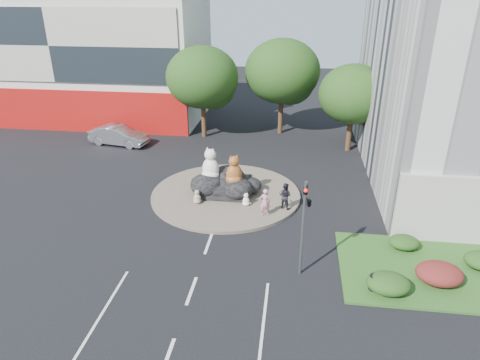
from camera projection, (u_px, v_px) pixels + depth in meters
The scene contains 21 objects.
ground at pixel (192, 291), 19.93m from camera, with size 120.00×120.00×0.00m, color black.
roundabout_island at pixel (226, 194), 28.90m from camera, with size 10.00×10.00×0.20m, color brown.
rock_plinth at pixel (226, 187), 28.67m from camera, with size 3.20×2.60×0.90m, color black, non-canonical shape.
shophouse_block at pixel (83, 56), 44.66m from camera, with size 25.20×12.30×17.40m.
grass_verge at pixel (442, 271), 21.18m from camera, with size 10.00×6.00×0.12m, color #22541C.
tree_left at pixel (203, 80), 38.10m from camera, with size 6.46×6.46×8.27m.
tree_mid at pixel (283, 74), 38.94m from camera, with size 6.84×6.84×8.76m.
tree_right at pixel (354, 97), 35.01m from camera, with size 5.70×5.70×7.30m.
hedge_near_green at pixel (388, 283), 19.52m from camera, with size 2.00×1.60×0.90m, color #1C3D13.
hedge_red at pixel (439, 274), 20.11m from camera, with size 2.20×1.76×0.99m, color #511615.
hedge_back_green at pixel (404, 242), 22.81m from camera, with size 1.60×1.28×0.72m, color #1C3D13.
traffic_light at pixel (306, 209), 19.62m from camera, with size 0.44×1.24×5.00m.
street_lamp at pixel (447, 152), 23.72m from camera, with size 2.34×0.22×8.06m.
cat_white at pixel (211, 164), 28.27m from camera, with size 1.35×1.17×2.25m, color silver, non-canonical shape.
cat_tabby at pixel (234, 169), 27.72m from camera, with size 1.20×1.04×2.00m, color orange, non-canonical shape.
kitten_calico at pixel (197, 196), 27.34m from camera, with size 0.57×0.49×0.95m, color silver, non-canonical shape.
kitten_white at pixel (246, 199), 27.07m from camera, with size 0.53×0.46×0.88m, color white, non-canonical shape.
pedestrian_pink at pixel (265, 202), 25.71m from camera, with size 0.64×0.42×1.76m, color #C27D8E.
pedestrian_dark at pixel (285, 196), 26.57m from camera, with size 0.83×0.64×1.70m, color black.
parked_car at pixel (119, 135), 37.82m from camera, with size 1.82×5.23×1.72m, color #A7A8AE.
litter_bin at pixel (374, 282), 19.71m from camera, with size 0.48×0.48×0.75m, color black.
Camera 1 is at (4.33, -15.53, 13.00)m, focal length 32.00 mm.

